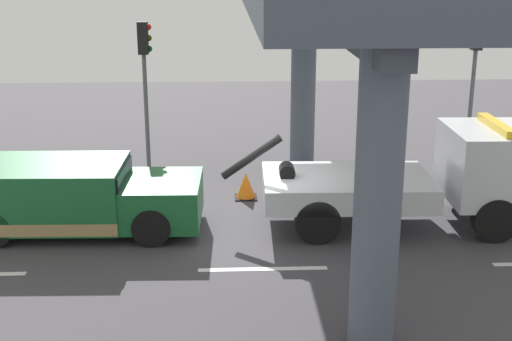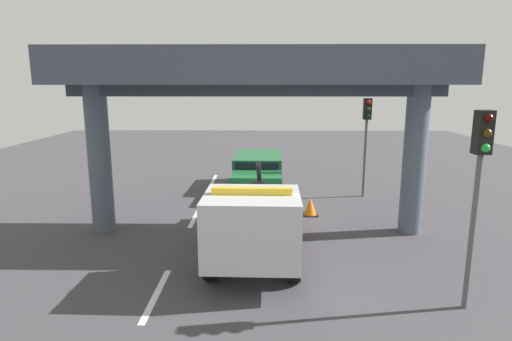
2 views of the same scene
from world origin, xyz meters
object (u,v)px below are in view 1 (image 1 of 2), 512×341
object	(u,v)px
tow_truck_white	(431,175)
traffic_light_far	(476,60)
towed_van_green	(74,197)
traffic_cone_orange	(246,186)
traffic_light_near	(145,64)

from	to	relation	value
tow_truck_white	traffic_light_far	xyz separation A→B (m)	(2.53, 4.71, 1.98)
tow_truck_white	towed_van_green	world-z (taller)	tow_truck_white
tow_truck_white	traffic_light_far	size ratio (longest dim) A/B	1.67
tow_truck_white	traffic_cone_orange	distance (m)	4.75
towed_van_green	traffic_light_near	distance (m)	5.38
traffic_light_far	traffic_cone_orange	distance (m)	7.78
tow_truck_white	traffic_cone_orange	bearing A→B (deg)	154.03
tow_truck_white	traffic_light_near	distance (m)	8.63
towed_van_green	traffic_cone_orange	xyz separation A→B (m)	(3.97, 2.03, -0.45)
tow_truck_white	traffic_light_near	size ratio (longest dim) A/B	1.69
towed_van_green	traffic_cone_orange	size ratio (longest dim) A/B	7.69
tow_truck_white	traffic_light_near	world-z (taller)	traffic_light_near
towed_van_green	traffic_light_far	world-z (taller)	traffic_light_far
traffic_cone_orange	traffic_light_far	bearing A→B (deg)	21.62
towed_van_green	traffic_light_far	size ratio (longest dim) A/B	1.20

